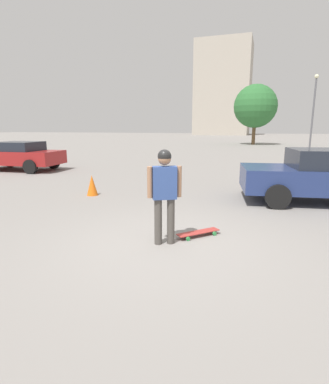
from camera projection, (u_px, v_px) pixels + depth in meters
ground_plane at (164, 243)px, 5.56m from camera, size 220.00×220.00×0.00m
person at (164, 188)px, 5.34m from camera, size 0.37×0.56×1.74m
skateboard at (198, 233)px, 5.91m from camera, size 0.80×0.78×0.09m
car_parked_near at (323, 175)px, 8.46m from camera, size 2.61×4.65×1.52m
car_parked_far at (19, 155)px, 14.93m from camera, size 2.43×4.41×1.42m
building_block_distant at (223, 90)px, 86.65m from camera, size 12.87×15.17×25.75m
tree_distant at (255, 106)px, 36.67m from camera, size 5.23×5.23×7.28m
traffic_cone at (92, 185)px, 9.45m from camera, size 0.35×0.35×0.65m
lamp_post at (313, 110)px, 20.43m from camera, size 0.28×0.28×5.59m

